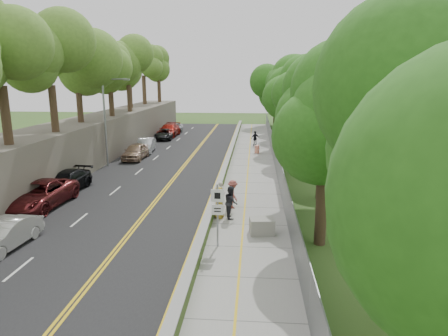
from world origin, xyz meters
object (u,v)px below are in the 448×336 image
(painter_0, at_px, (219,202))
(car_2, at_px, (39,195))
(construction_barrel, at_px, (257,149))
(concrete_block, at_px, (262,226))
(streetlight, at_px, (107,116))
(car_1, at_px, (5,235))
(signpost, at_px, (218,208))
(person_far, at_px, (255,138))

(painter_0, bearing_deg, car_2, 97.62)
(painter_0, bearing_deg, construction_barrel, 6.34)
(concrete_block, bearing_deg, streetlight, 131.84)
(streetlight, height_order, car_2, streetlight)
(concrete_block, bearing_deg, car_1, -167.23)
(construction_barrel, bearing_deg, signpost, -94.59)
(concrete_block, height_order, car_1, car_1)
(signpost, bearing_deg, car_2, 156.69)
(signpost, relative_size, concrete_block, 2.49)
(concrete_block, relative_size, painter_0, 0.67)
(car_2, bearing_deg, construction_barrel, 57.06)
(car_1, bearing_deg, car_2, 109.57)
(car_1, bearing_deg, person_far, 73.31)
(car_1, height_order, person_far, person_far)
(construction_barrel, xyz_separation_m, car_1, (-12.00, -25.28, 0.26))
(construction_barrel, height_order, person_far, person_far)
(car_2, height_order, person_far, person_far)
(signpost, xyz_separation_m, car_2, (-11.65, 5.02, -1.10))
(streetlight, bearing_deg, car_1, -85.36)
(concrete_block, distance_m, painter_0, 3.37)
(painter_0, height_order, person_far, painter_0)
(streetlight, xyz_separation_m, construction_barrel, (13.46, 7.25, -4.17))
(concrete_block, bearing_deg, person_far, 90.84)
(car_1, bearing_deg, construction_barrel, 69.32)
(car_2, xyz_separation_m, painter_0, (11.35, -1.00, 0.11))
(car_2, bearing_deg, signpost, -21.01)
(car_1, bearing_deg, streetlight, 99.35)
(construction_barrel, distance_m, car_2, 23.57)
(concrete_block, xyz_separation_m, car_2, (-13.80, 3.26, 0.40))
(car_2, relative_size, painter_0, 3.21)
(concrete_block, distance_m, person_far, 27.35)
(concrete_block, bearing_deg, painter_0, 137.32)
(signpost, distance_m, painter_0, 4.15)
(construction_barrel, bearing_deg, concrete_block, -89.49)
(construction_barrel, bearing_deg, streetlight, -151.68)
(car_1, distance_m, car_2, 6.24)
(car_2, bearing_deg, person_far, 63.21)
(signpost, distance_m, concrete_block, 3.15)
(painter_0, bearing_deg, car_1, 129.94)
(signpost, bearing_deg, person_far, 86.56)
(signpost, relative_size, painter_0, 1.68)
(painter_0, bearing_deg, concrete_block, -120.01)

